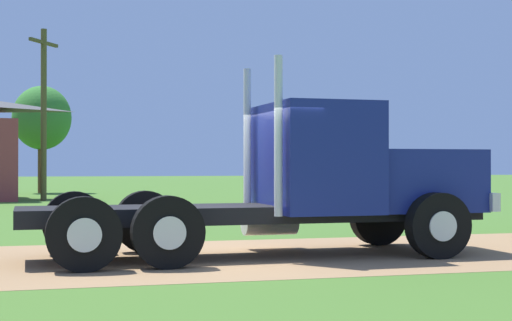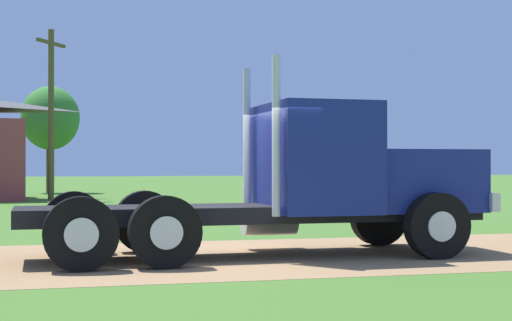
{
  "view_description": "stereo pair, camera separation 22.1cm",
  "coord_description": "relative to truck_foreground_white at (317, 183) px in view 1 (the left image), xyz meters",
  "views": [
    {
      "loc": [
        -3.09,
        -13.07,
        1.57
      ],
      "look_at": [
        0.82,
        1.43,
        1.66
      ],
      "focal_mm": 54.99,
      "sensor_mm": 36.0,
      "label": 1
    },
    {
      "loc": [
        -2.88,
        -13.13,
        1.57
      ],
      "look_at": [
        0.82,
        1.43,
        1.66
      ],
      "focal_mm": 54.99,
      "sensor_mm": 36.0,
      "label": 2
    }
  ],
  "objects": [
    {
      "name": "dirt_track",
      "position": [
        -1.56,
        0.0,
        -1.26
      ],
      "size": [
        120.0,
        5.65,
        0.01
      ],
      "primitive_type": "cube",
      "color": "#9F7950",
      "rests_on": "ground_plane"
    },
    {
      "name": "truck_foreground_white",
      "position": [
        0.0,
        0.0,
        0.0
      ],
      "size": [
        8.13,
        2.84,
        3.35
      ],
      "color": "black",
      "rests_on": "ground_plane"
    },
    {
      "name": "ground_plane",
      "position": [
        -1.56,
        0.0,
        -1.26
      ],
      "size": [
        200.0,
        200.0,
        0.0
      ],
      "primitive_type": "plane",
      "color": "#446F27"
    },
    {
      "name": "utility_pole_far",
      "position": [
        -4.71,
        22.81,
        2.79
      ],
      "size": [
        1.27,
        1.95,
        7.61
      ],
      "color": "brown",
      "rests_on": "ground_plane"
    },
    {
      "name": "tree_mid",
      "position": [
        -4.82,
        32.76,
        2.95
      ],
      "size": [
        3.28,
        3.28,
        6.06
      ],
      "color": "#513823",
      "rests_on": "ground_plane"
    }
  ]
}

